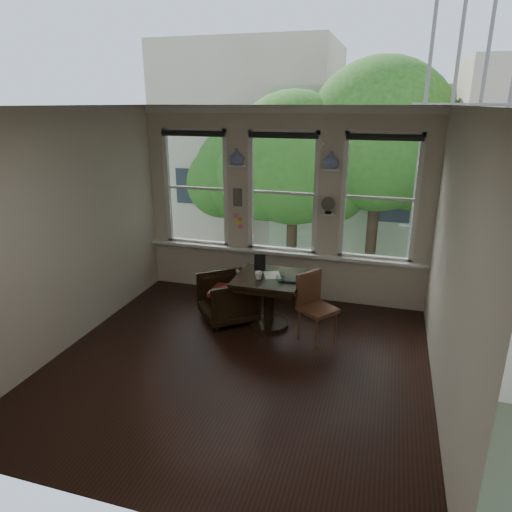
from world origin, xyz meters
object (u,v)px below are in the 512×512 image
(table, at_px, (269,301))
(armchair_left, at_px, (227,298))
(side_chair_right, at_px, (318,309))
(laptop, at_px, (291,282))
(mug, at_px, (259,275))

(table, relative_size, armchair_left, 1.20)
(table, height_order, side_chair_right, side_chair_right)
(table, relative_size, laptop, 2.99)
(laptop, xyz_separation_m, mug, (-0.46, 0.01, 0.04))
(table, bearing_deg, laptop, -22.40)
(side_chair_right, xyz_separation_m, mug, (-0.84, 0.10, 0.34))
(table, bearing_deg, mug, -131.41)
(armchair_left, height_order, side_chair_right, side_chair_right)
(armchair_left, relative_size, side_chair_right, 0.81)
(laptop, height_order, mug, mug)
(laptop, bearing_deg, mug, 173.82)
(mug, bearing_deg, side_chair_right, -6.95)
(laptop, relative_size, mug, 2.79)
(table, xyz_separation_m, armchair_left, (-0.62, 0.01, -0.03))
(table, height_order, laptop, laptop)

